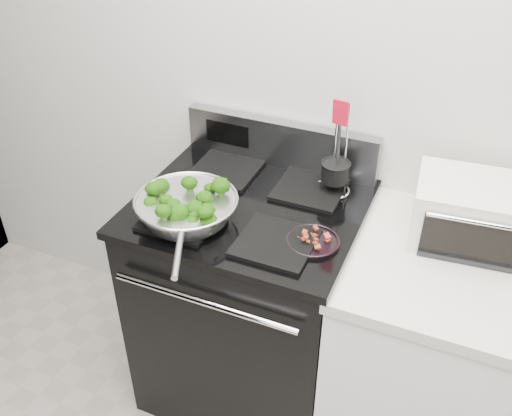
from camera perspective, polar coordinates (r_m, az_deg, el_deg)
The scene contains 8 objects.
back_wall at distance 2.02m, azimuth 11.25°, elevation 12.96°, with size 4.00×0.02×2.70m, color beige.
gas_range at distance 2.30m, azimuth -0.62°, elevation -9.11°, with size 0.79×0.69×1.13m.
counter at distance 2.21m, azimuth 16.34°, elevation -14.18°, with size 0.62×0.68×0.92m.
skillet at distance 1.90m, azimuth -6.97°, elevation 0.09°, with size 0.35×0.53×0.07m.
broccoli_pile at distance 1.89m, azimuth -7.00°, elevation 0.62°, with size 0.27×0.27×0.09m, color black, non-canonical shape.
bacon_plate at distance 1.82m, azimuth 5.71°, elevation -3.08°, with size 0.17×0.17×0.04m.
utensil_holder at distance 2.05m, azimuth 7.89°, elevation 3.15°, with size 0.12×0.12×0.36m.
toaster_oven at distance 1.95m, azimuth 20.74°, elevation -0.47°, with size 0.39×0.31×0.21m.
Camera 1 is at (0.37, -0.09, 2.09)m, focal length 40.00 mm.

